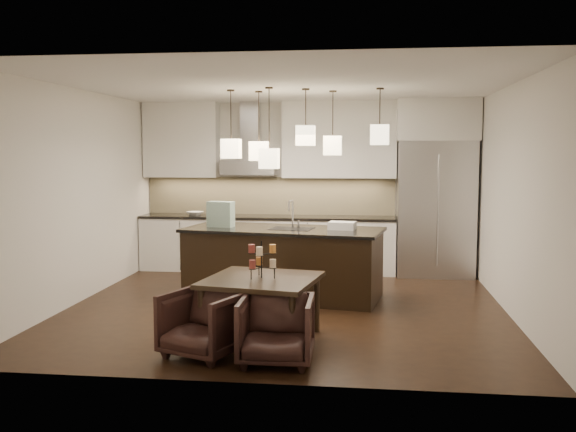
# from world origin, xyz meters

# --- Properties ---
(floor) EXTENTS (5.50, 5.50, 0.02)m
(floor) POSITION_xyz_m (0.00, 0.00, -0.01)
(floor) COLOR black
(floor) RESTS_ON ground
(ceiling) EXTENTS (5.50, 5.50, 0.02)m
(ceiling) POSITION_xyz_m (0.00, 0.00, 2.81)
(ceiling) COLOR white
(ceiling) RESTS_ON wall_back
(wall_back) EXTENTS (5.50, 0.02, 2.80)m
(wall_back) POSITION_xyz_m (0.00, 2.76, 1.40)
(wall_back) COLOR silver
(wall_back) RESTS_ON ground
(wall_front) EXTENTS (5.50, 0.02, 2.80)m
(wall_front) POSITION_xyz_m (0.00, -2.76, 1.40)
(wall_front) COLOR silver
(wall_front) RESTS_ON ground
(wall_left) EXTENTS (0.02, 5.50, 2.80)m
(wall_left) POSITION_xyz_m (-2.76, 0.00, 1.40)
(wall_left) COLOR silver
(wall_left) RESTS_ON ground
(wall_right) EXTENTS (0.02, 5.50, 2.80)m
(wall_right) POSITION_xyz_m (2.76, 0.00, 1.40)
(wall_right) COLOR silver
(wall_right) RESTS_ON ground
(refrigerator) EXTENTS (1.20, 0.72, 2.15)m
(refrigerator) POSITION_xyz_m (2.10, 2.38, 1.07)
(refrigerator) COLOR #B7B7BA
(refrigerator) RESTS_ON floor
(fridge_panel) EXTENTS (1.26, 0.72, 0.65)m
(fridge_panel) POSITION_xyz_m (2.10, 2.38, 2.47)
(fridge_panel) COLOR silver
(fridge_panel) RESTS_ON refrigerator
(lower_cabinets) EXTENTS (4.21, 0.62, 0.88)m
(lower_cabinets) POSITION_xyz_m (-0.62, 2.43, 0.44)
(lower_cabinets) COLOR silver
(lower_cabinets) RESTS_ON floor
(countertop) EXTENTS (4.21, 0.66, 0.04)m
(countertop) POSITION_xyz_m (-0.62, 2.43, 0.90)
(countertop) COLOR black
(countertop) RESTS_ON lower_cabinets
(backsplash) EXTENTS (4.21, 0.02, 0.63)m
(backsplash) POSITION_xyz_m (-0.62, 2.73, 1.24)
(backsplash) COLOR #CBBE8F
(backsplash) RESTS_ON countertop
(upper_cab_left) EXTENTS (1.25, 0.35, 1.25)m
(upper_cab_left) POSITION_xyz_m (-2.10, 2.57, 2.17)
(upper_cab_left) COLOR silver
(upper_cab_left) RESTS_ON wall_back
(upper_cab_right) EXTENTS (1.85, 0.35, 1.25)m
(upper_cab_right) POSITION_xyz_m (0.55, 2.57, 2.17)
(upper_cab_right) COLOR silver
(upper_cab_right) RESTS_ON wall_back
(hood_canopy) EXTENTS (0.90, 0.52, 0.24)m
(hood_canopy) POSITION_xyz_m (-0.93, 2.48, 1.72)
(hood_canopy) COLOR #B7B7BA
(hood_canopy) RESTS_ON wall_back
(hood_chimney) EXTENTS (0.30, 0.28, 0.96)m
(hood_chimney) POSITION_xyz_m (-0.93, 2.59, 2.32)
(hood_chimney) COLOR #B7B7BA
(hood_chimney) RESTS_ON hood_canopy
(fruit_bowl) EXTENTS (0.33, 0.33, 0.06)m
(fruit_bowl) POSITION_xyz_m (-1.84, 2.38, 0.95)
(fruit_bowl) COLOR silver
(fruit_bowl) RESTS_ON countertop
(island_body) EXTENTS (2.71, 1.44, 0.91)m
(island_body) POSITION_xyz_m (-0.11, 0.54, 0.45)
(island_body) COLOR black
(island_body) RESTS_ON floor
(island_top) EXTENTS (2.80, 1.53, 0.04)m
(island_top) POSITION_xyz_m (-0.11, 0.54, 0.93)
(island_top) COLOR black
(island_top) RESTS_ON island_body
(faucet) EXTENTS (0.14, 0.26, 0.39)m
(faucet) POSITION_xyz_m (0.01, 0.63, 1.14)
(faucet) COLOR silver
(faucet) RESTS_ON island_top
(tote_bag) EXTENTS (0.38, 0.24, 0.35)m
(tote_bag) POSITION_xyz_m (-0.98, 0.60, 1.12)
(tote_bag) COLOR #215534
(tote_bag) RESTS_ON island_top
(food_container) EXTENTS (0.39, 0.30, 0.10)m
(food_container) POSITION_xyz_m (0.69, 0.50, 1.00)
(food_container) COLOR silver
(food_container) RESTS_ON island_top
(dining_table) EXTENTS (1.28, 1.28, 0.67)m
(dining_table) POSITION_xyz_m (-0.07, -1.48, 0.33)
(dining_table) COLOR black
(dining_table) RESTS_ON floor
(candelabra) EXTENTS (0.37, 0.37, 0.39)m
(candelabra) POSITION_xyz_m (-0.07, -1.48, 0.86)
(candelabra) COLOR black
(candelabra) RESTS_ON dining_table
(candle_a) EXTENTS (0.08, 0.08, 0.09)m
(candle_a) POSITION_xyz_m (0.05, -1.50, 0.82)
(candle_a) COLOR beige
(candle_a) RESTS_ON candelabra
(candle_b) EXTENTS (0.08, 0.08, 0.09)m
(candle_b) POSITION_xyz_m (-0.12, -1.36, 0.82)
(candle_b) COLOR orange
(candle_b) RESTS_ON candelabra
(candle_c) EXTENTS (0.08, 0.08, 0.09)m
(candle_c) POSITION_xyz_m (-0.15, -1.57, 0.82)
(candle_c) COLOR maroon
(candle_c) RESTS_ON candelabra
(candle_d) EXTENTS (0.08, 0.08, 0.09)m
(candle_d) POSITION_xyz_m (0.04, -1.41, 0.97)
(candle_d) COLOR orange
(candle_d) RESTS_ON candelabra
(candle_e) EXTENTS (0.08, 0.08, 0.09)m
(candle_e) POSITION_xyz_m (-0.18, -1.44, 0.97)
(candle_e) COLOR maroon
(candle_e) RESTS_ON candelabra
(candle_f) EXTENTS (0.08, 0.08, 0.09)m
(candle_f) POSITION_xyz_m (-0.07, -1.59, 0.97)
(candle_f) COLOR beige
(candle_f) RESTS_ON candelabra
(armchair_left) EXTENTS (0.90, 0.91, 0.64)m
(armchair_left) POSITION_xyz_m (-0.54, -2.07, 0.32)
(armchair_left) COLOR black
(armchair_left) RESTS_ON floor
(armchair_right) EXTENTS (0.69, 0.71, 0.64)m
(armchair_right) POSITION_xyz_m (0.18, -2.20, 0.32)
(armchair_right) COLOR black
(armchair_right) RESTS_ON floor
(pendant_a) EXTENTS (0.24, 0.24, 0.26)m
(pendant_a) POSITION_xyz_m (-0.80, 0.45, 2.02)
(pendant_a) COLOR beige
(pendant_a) RESTS_ON ceiling
(pendant_b) EXTENTS (0.24, 0.24, 0.26)m
(pendant_b) POSITION_xyz_m (-0.46, 0.68, 1.99)
(pendant_b) COLOR beige
(pendant_b) RESTS_ON ceiling
(pendant_c) EXTENTS (0.24, 0.24, 0.26)m
(pendant_c) POSITION_xyz_m (0.21, 0.41, 2.19)
(pendant_c) COLOR beige
(pendant_c) RESTS_ON ceiling
(pendant_d) EXTENTS (0.24, 0.24, 0.26)m
(pendant_d) POSITION_xyz_m (0.54, 0.74, 2.06)
(pendant_d) COLOR beige
(pendant_d) RESTS_ON ceiling
(pendant_e) EXTENTS (0.24, 0.24, 0.26)m
(pendant_e) POSITION_xyz_m (1.17, 0.44, 2.20)
(pendant_e) COLOR beige
(pendant_e) RESTS_ON ceiling
(pendant_f) EXTENTS (0.24, 0.24, 0.26)m
(pendant_f) POSITION_xyz_m (-0.24, 0.18, 1.89)
(pendant_f) COLOR beige
(pendant_f) RESTS_ON ceiling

